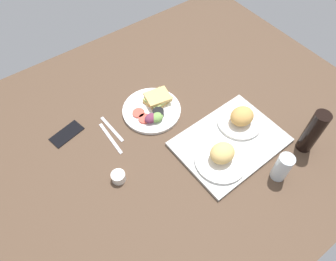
{
  "coord_description": "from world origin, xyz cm",
  "views": [
    {
      "loc": [
        46.87,
        64.66,
        110.48
      ],
      "look_at": [
        2.0,
        3.0,
        4.0
      ],
      "focal_mm": 32.6,
      "sensor_mm": 36.0,
      "label": 1
    }
  ],
  "objects_px": {
    "plate_with_salad": "(153,109)",
    "knife": "(111,138)",
    "soda_bottle": "(313,132)",
    "cell_phone": "(67,134)",
    "bread_plate_near": "(241,119)",
    "bread_plate_far": "(222,157)",
    "serving_tray": "(230,142)",
    "drinking_glass": "(282,167)",
    "espresso_cup": "(118,177)",
    "fork": "(112,129)"
  },
  "relations": [
    {
      "from": "bread_plate_far",
      "to": "plate_with_salad",
      "type": "height_order",
      "value": "bread_plate_far"
    },
    {
      "from": "knife",
      "to": "bread_plate_far",
      "type": "bearing_deg",
      "value": 40.36
    },
    {
      "from": "serving_tray",
      "to": "plate_with_salad",
      "type": "height_order",
      "value": "plate_with_salad"
    },
    {
      "from": "soda_bottle",
      "to": "fork",
      "type": "distance_m",
      "value": 0.84
    },
    {
      "from": "soda_bottle",
      "to": "espresso_cup",
      "type": "height_order",
      "value": "soda_bottle"
    },
    {
      "from": "bread_plate_near",
      "to": "plate_with_salad",
      "type": "xyz_separation_m",
      "value": [
        0.27,
        -0.29,
        -0.03
      ]
    },
    {
      "from": "serving_tray",
      "to": "drinking_glass",
      "type": "xyz_separation_m",
      "value": [
        -0.05,
        0.23,
        0.06
      ]
    },
    {
      "from": "bread_plate_far",
      "to": "espresso_cup",
      "type": "distance_m",
      "value": 0.42
    },
    {
      "from": "serving_tray",
      "to": "plate_with_salad",
      "type": "distance_m",
      "value": 0.38
    },
    {
      "from": "knife",
      "to": "cell_phone",
      "type": "relative_size",
      "value": 1.32
    },
    {
      "from": "drinking_glass",
      "to": "knife",
      "type": "xyz_separation_m",
      "value": [
        0.45,
        -0.55,
        -0.06
      ]
    },
    {
      "from": "serving_tray",
      "to": "bread_plate_near",
      "type": "bearing_deg",
      "value": -154.62
    },
    {
      "from": "bread_plate_near",
      "to": "soda_bottle",
      "type": "relative_size",
      "value": 0.91
    },
    {
      "from": "bread_plate_near",
      "to": "cell_phone",
      "type": "bearing_deg",
      "value": -32.31
    },
    {
      "from": "serving_tray",
      "to": "cell_phone",
      "type": "distance_m",
      "value": 0.72
    },
    {
      "from": "bread_plate_far",
      "to": "cell_phone",
      "type": "bearing_deg",
      "value": -48.11
    },
    {
      "from": "bread_plate_far",
      "to": "fork",
      "type": "relative_size",
      "value": 1.26
    },
    {
      "from": "serving_tray",
      "to": "cell_phone",
      "type": "relative_size",
      "value": 3.13
    },
    {
      "from": "serving_tray",
      "to": "fork",
      "type": "xyz_separation_m",
      "value": [
        0.37,
        -0.37,
        -0.01
      ]
    },
    {
      "from": "drinking_glass",
      "to": "soda_bottle",
      "type": "bearing_deg",
      "value": -171.46
    },
    {
      "from": "bread_plate_far",
      "to": "soda_bottle",
      "type": "height_order",
      "value": "soda_bottle"
    },
    {
      "from": "serving_tray",
      "to": "bread_plate_far",
      "type": "height_order",
      "value": "bread_plate_far"
    },
    {
      "from": "fork",
      "to": "espresso_cup",
      "type": "bearing_deg",
      "value": -27.22
    },
    {
      "from": "knife",
      "to": "cell_phone",
      "type": "distance_m",
      "value": 0.2
    },
    {
      "from": "plate_with_salad",
      "to": "knife",
      "type": "bearing_deg",
      "value": 3.82
    },
    {
      "from": "plate_with_salad",
      "to": "fork",
      "type": "relative_size",
      "value": 1.59
    },
    {
      "from": "plate_with_salad",
      "to": "cell_phone",
      "type": "relative_size",
      "value": 1.88
    },
    {
      "from": "bread_plate_near",
      "to": "plate_with_salad",
      "type": "relative_size",
      "value": 0.74
    },
    {
      "from": "drinking_glass",
      "to": "fork",
      "type": "bearing_deg",
      "value": -54.45
    },
    {
      "from": "soda_bottle",
      "to": "cell_phone",
      "type": "height_order",
      "value": "soda_bottle"
    },
    {
      "from": "bread_plate_far",
      "to": "plate_with_salad",
      "type": "distance_m",
      "value": 0.4
    },
    {
      "from": "bread_plate_far",
      "to": "knife",
      "type": "bearing_deg",
      "value": -50.36
    },
    {
      "from": "serving_tray",
      "to": "plate_with_salad",
      "type": "bearing_deg",
      "value": -63.75
    },
    {
      "from": "drinking_glass",
      "to": "espresso_cup",
      "type": "bearing_deg",
      "value": -34.51
    },
    {
      "from": "bread_plate_far",
      "to": "drinking_glass",
      "type": "xyz_separation_m",
      "value": [
        -0.15,
        0.18,
        0.02
      ]
    },
    {
      "from": "cell_phone",
      "to": "plate_with_salad",
      "type": "bearing_deg",
      "value": 150.57
    },
    {
      "from": "bread_plate_near",
      "to": "fork",
      "type": "distance_m",
      "value": 0.57
    },
    {
      "from": "bread_plate_far",
      "to": "soda_bottle",
      "type": "xyz_separation_m",
      "value": [
        -0.34,
        0.15,
        0.06
      ]
    },
    {
      "from": "bread_plate_far",
      "to": "espresso_cup",
      "type": "height_order",
      "value": "bread_plate_far"
    },
    {
      "from": "plate_with_salad",
      "to": "bread_plate_near",
      "type": "bearing_deg",
      "value": 132.44
    },
    {
      "from": "espresso_cup",
      "to": "plate_with_salad",
      "type": "bearing_deg",
      "value": -145.92
    },
    {
      "from": "plate_with_salad",
      "to": "knife",
      "type": "relative_size",
      "value": 1.42
    },
    {
      "from": "knife",
      "to": "espresso_cup",
      "type": "bearing_deg",
      "value": -19.56
    },
    {
      "from": "bread_plate_near",
      "to": "espresso_cup",
      "type": "xyz_separation_m",
      "value": [
        0.58,
        -0.09,
        -0.03
      ]
    },
    {
      "from": "serving_tray",
      "to": "bread_plate_far",
      "type": "bearing_deg",
      "value": 25.74
    },
    {
      "from": "fork",
      "to": "knife",
      "type": "height_order",
      "value": "same"
    },
    {
      "from": "bread_plate_near",
      "to": "knife",
      "type": "height_order",
      "value": "bread_plate_near"
    },
    {
      "from": "drinking_glass",
      "to": "espresso_cup",
      "type": "xyz_separation_m",
      "value": [
        0.53,
        -0.36,
        -0.05
      ]
    },
    {
      "from": "drinking_glass",
      "to": "bread_plate_near",
      "type": "bearing_deg",
      "value": -100.49
    },
    {
      "from": "drinking_glass",
      "to": "cell_phone",
      "type": "distance_m",
      "value": 0.91
    }
  ]
}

